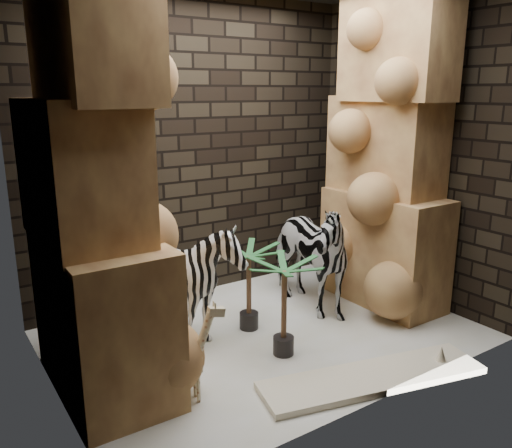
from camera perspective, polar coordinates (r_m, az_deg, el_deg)
floor at (r=4.65m, az=1.13°, el=-12.05°), size 3.50×3.50×0.00m
wall_back at (r=5.26m, az=-6.67°, el=8.11°), size 3.50×0.00×3.50m
wall_front at (r=3.27m, az=13.92°, el=3.92°), size 3.50×0.00×3.50m
wall_left at (r=3.51m, az=-22.93°, el=3.92°), size 0.00×3.00×3.00m
wall_right at (r=5.39m, az=16.81°, el=7.74°), size 0.00×3.00×3.00m
rock_pillar_left at (r=3.59m, az=-17.46°, el=4.61°), size 0.68×1.30×3.00m
rock_pillar_right at (r=5.14m, az=14.43°, el=7.60°), size 0.58×1.25×3.00m
zebra_right at (r=4.96m, az=5.29°, el=-2.17°), size 0.67×1.15×1.32m
zebra_left at (r=4.44m, az=-7.56°, el=-6.66°), size 1.18×1.30×0.97m
giraffe_toy at (r=3.61m, az=-8.07°, el=-14.06°), size 0.38×0.18×0.72m
palm_front at (r=4.61m, az=-0.79°, el=-6.99°), size 0.36×0.36×0.78m
palm_back at (r=4.17m, az=3.10°, el=-9.15°), size 0.36×0.36×0.81m
surfboard at (r=4.07m, az=12.74°, el=-16.14°), size 1.77×0.82×0.05m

